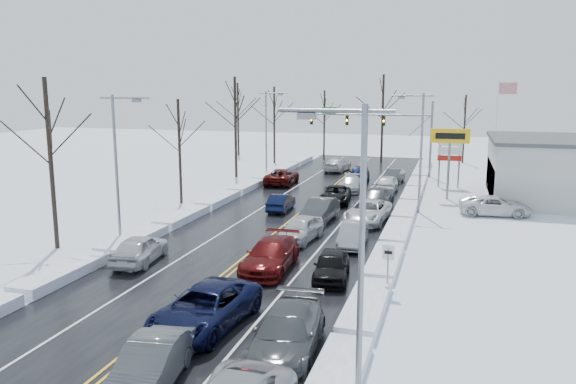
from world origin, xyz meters
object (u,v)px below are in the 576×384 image
(tires_plus_sign, at_px, (450,141))
(oncoming_car_0, at_px, (281,211))
(traffic_signal_mast, at_px, (383,124))
(flagpole, at_px, (498,121))

(tires_plus_sign, height_order, oncoming_car_0, tires_plus_sign)
(traffic_signal_mast, xyz_separation_m, oncoming_car_0, (-5.21, -20.38, -5.48))
(tires_plus_sign, bearing_deg, oncoming_car_0, -145.64)
(tires_plus_sign, height_order, flagpole, flagpole)
(traffic_signal_mast, distance_m, oncoming_car_0, 21.74)
(flagpole, bearing_deg, traffic_signal_mast, -170.27)
(oncoming_car_0, bearing_deg, tires_plus_sign, -148.10)
(traffic_signal_mast, height_order, oncoming_car_0, traffic_signal_mast)
(tires_plus_sign, relative_size, oncoming_car_0, 1.50)
(traffic_signal_mast, height_order, tires_plus_sign, traffic_signal_mast)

